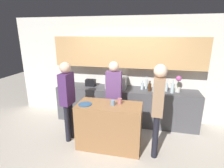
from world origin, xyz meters
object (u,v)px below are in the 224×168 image
at_px(toaster, 91,83).
at_px(bottle_0, 142,86).
at_px(person_left, 158,103).
at_px(plate_on_island, 85,104).
at_px(bottle_4, 158,85).
at_px(cup_1, 113,103).
at_px(cup_0, 120,101).
at_px(bottle_2, 150,87).
at_px(person_right, 114,92).
at_px(bottle_1, 146,84).
at_px(bottle_5, 163,87).
at_px(bottle_7, 172,88).
at_px(bottle_6, 166,87).
at_px(microwave, 116,82).
at_px(potted_plant, 178,84).
at_px(bottle_3, 154,88).
at_px(person_center, 67,95).

relative_size(toaster, bottle_0, 1.17).
bearing_deg(person_left, plate_on_island, 95.55).
relative_size(bottle_4, cup_1, 2.83).
height_order(cup_0, person_left, person_left).
distance_m(bottle_2, person_right, 0.96).
relative_size(bottle_1, bottle_2, 1.29).
relative_size(bottle_0, cup_0, 2.02).
relative_size(bottle_5, bottle_7, 0.87).
bearing_deg(bottle_7, toaster, 176.75).
bearing_deg(bottle_6, person_right, -153.17).
distance_m(microwave, person_left, 1.61).
height_order(bottle_0, plate_on_island, bottle_0).
relative_size(plate_on_island, cup_0, 2.36).
distance_m(toaster, potted_plant, 2.22).
xyz_separation_m(toaster, bottle_3, (1.65, -0.12, 0.01)).
distance_m(person_left, person_center, 1.84).
height_order(bottle_3, bottle_5, bottle_5).
height_order(microwave, bottle_2, microwave).
distance_m(bottle_3, plate_on_island, 1.76).
relative_size(bottle_0, bottle_5, 0.82).
bearing_deg(bottle_6, person_center, -152.05).
xyz_separation_m(bottle_2, bottle_3, (0.10, -0.04, -0.00)).
bearing_deg(bottle_0, bottle_7, -9.65).
xyz_separation_m(bottle_4, cup_0, (-0.78, -1.17, -0.04)).
height_order(potted_plant, person_left, person_left).
bearing_deg(bottle_4, person_left, -92.14).
bearing_deg(bottle_5, person_center, -150.74).
relative_size(potted_plant, person_left, 0.22).
bearing_deg(cup_1, bottle_6, 47.44).
xyz_separation_m(plate_on_island, person_left, (1.38, 0.03, 0.13)).
relative_size(toaster, bottle_2, 1.02).
bearing_deg(bottle_5, bottle_3, -151.83).
height_order(toaster, bottle_4, bottle_4).
bearing_deg(bottle_2, bottle_6, 8.71).
bearing_deg(bottle_6, bottle_7, -36.90).
xyz_separation_m(bottle_0, bottle_5, (0.50, -0.01, 0.02)).
relative_size(bottle_7, person_left, 0.18).
height_order(bottle_6, person_center, person_center).
relative_size(microwave, cup_1, 4.92).
distance_m(bottle_1, bottle_6, 0.49).
distance_m(toaster, bottle_7, 2.08).
xyz_separation_m(bottle_0, person_right, (-0.60, -0.62, 0.02)).
distance_m(person_left, person_right, 1.14).
bearing_deg(toaster, plate_on_island, -75.46).
xyz_separation_m(potted_plant, cup_0, (-1.23, -1.09, -0.12)).
height_order(potted_plant, bottle_1, potted_plant).
bearing_deg(potted_plant, bottle_3, -167.79).
relative_size(bottle_0, bottle_6, 0.83).
bearing_deg(person_left, bottle_6, -6.81).
height_order(bottle_4, bottle_5, bottle_4).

